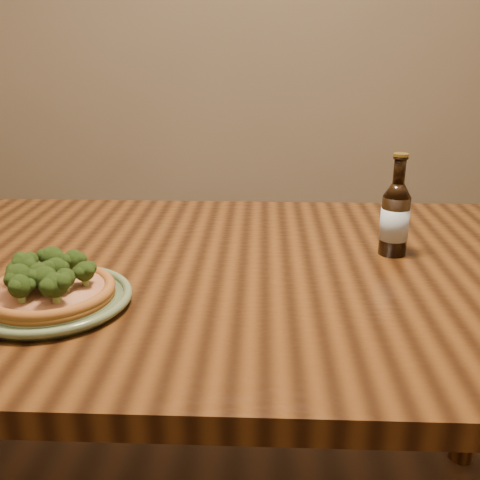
{
  "coord_description": "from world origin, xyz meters",
  "views": [
    {
      "loc": [
        0.14,
        -0.88,
        1.15
      ],
      "look_at": [
        0.1,
        0.05,
        0.82
      ],
      "focal_mm": 42.0,
      "sensor_mm": 36.0,
      "label": 1
    }
  ],
  "objects_px": {
    "pizza": "(49,286)",
    "beer_bottle": "(395,218)",
    "plate": "(52,299)",
    "table": "(189,309)"
  },
  "relations": [
    {
      "from": "pizza",
      "to": "beer_bottle",
      "type": "distance_m",
      "value": 0.65
    },
    {
      "from": "plate",
      "to": "pizza",
      "type": "bearing_deg",
      "value": 164.76
    },
    {
      "from": "table",
      "to": "beer_bottle",
      "type": "bearing_deg",
      "value": 10.97
    },
    {
      "from": "table",
      "to": "beer_bottle",
      "type": "relative_size",
      "value": 7.93
    },
    {
      "from": "pizza",
      "to": "beer_bottle",
      "type": "height_order",
      "value": "beer_bottle"
    },
    {
      "from": "table",
      "to": "pizza",
      "type": "distance_m",
      "value": 0.29
    },
    {
      "from": "table",
      "to": "pizza",
      "type": "bearing_deg",
      "value": -138.41
    },
    {
      "from": "table",
      "to": "plate",
      "type": "relative_size",
      "value": 6.24
    },
    {
      "from": "pizza",
      "to": "beer_bottle",
      "type": "bearing_deg",
      "value": 22.97
    },
    {
      "from": "beer_bottle",
      "to": "table",
      "type": "bearing_deg",
      "value": -147.76
    }
  ]
}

